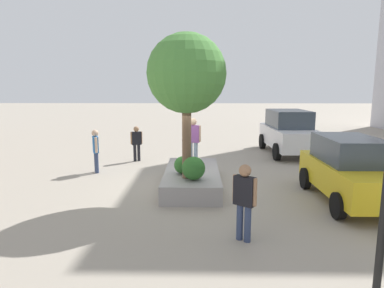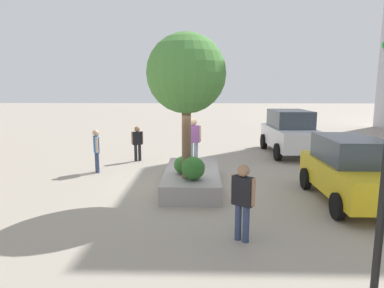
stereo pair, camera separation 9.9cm
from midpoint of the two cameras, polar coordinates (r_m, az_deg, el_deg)
name	(u,v)px [view 1 (the left image)]	position (r m, az deg, el deg)	size (l,w,h in m)	color
ground_plane	(191,187)	(11.44, -0.41, -7.34)	(120.00, 120.00, 0.00)	#9E9384
planter_ledge	(192,178)	(11.41, -0.25, -5.88)	(3.99, 1.81, 0.57)	gray
plaza_tree	(187,74)	(10.08, -1.23, 11.79)	(2.37, 2.37, 4.36)	brown
boxwood_shrub	(183,165)	(10.84, -1.83, -3.60)	(0.57, 0.57, 0.57)	#2D6628
hedge_clump	(194,168)	(10.11, -0.02, -4.16)	(0.71, 0.71, 0.71)	#2D6628
skateboard	(193,164)	(11.98, -0.03, -3.44)	(0.36, 0.83, 0.07)	#A51E1E
skateboarder	(193,138)	(11.80, -0.03, 1.09)	(0.26, 0.55, 1.63)	#8C9EB7
sedan_parked	(289,132)	(17.56, 16.02, 2.00)	(4.79, 2.34, 2.20)	white
taxi_cab	(350,169)	(10.83, 25.05, -3.94)	(4.11, 1.94, 1.91)	gold
pedestrian_crossing	(244,197)	(7.40, 8.53, -8.96)	(0.43, 0.49, 1.72)	navy
bystander_watching	(96,148)	(13.67, -16.29, -0.66)	(0.55, 0.35, 1.71)	navy
passerby_with_bag	(137,141)	(15.42, -9.61, 0.49)	(0.34, 0.51, 1.60)	black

